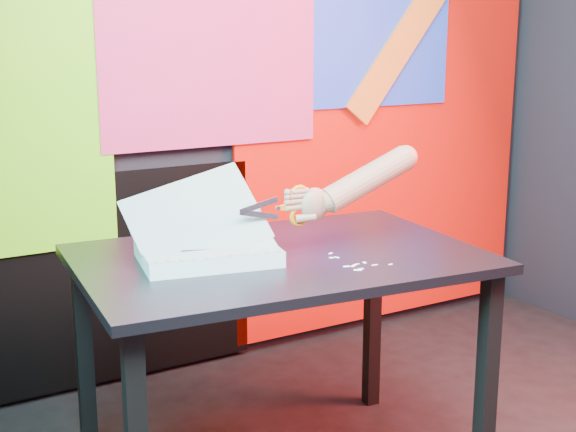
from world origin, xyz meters
TOP-DOWN VIEW (x-y plane):
  - room at (0.00, 0.00)m, footprint 3.01×3.01m
  - backdrop at (0.06, 1.46)m, footprint 2.88×0.05m
  - work_table at (-0.48, 0.52)m, footprint 1.27×0.92m
  - printout_stack at (-0.70, 0.56)m, footprint 0.44×0.36m
  - scissors at (-0.43, 0.50)m, footprint 0.23×0.03m
  - hand_forearm at (-0.21, 0.49)m, footprint 0.46×0.11m
  - paper_clippings at (-0.35, 0.31)m, footprint 0.14×0.20m

SIDE VIEW (x-z plane):
  - work_table at x=-0.48m, z-range 0.28..1.03m
  - paper_clippings at x=-0.35m, z-range 0.75..0.75m
  - printout_stack at x=-0.70m, z-range 0.63..0.93m
  - scissors at x=-0.43m, z-range 0.83..0.96m
  - hand_forearm at x=-0.21m, z-range 0.84..1.05m
  - backdrop at x=0.06m, z-range -0.08..2.00m
  - room at x=0.00m, z-range 0.00..2.71m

